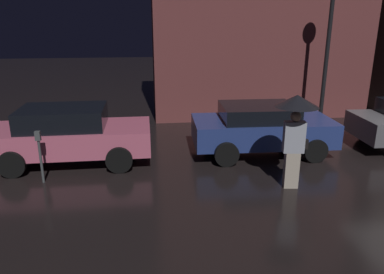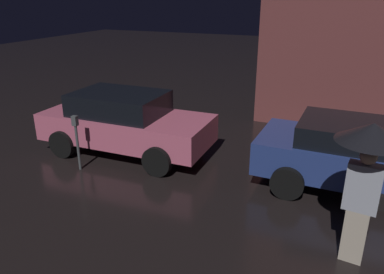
{
  "view_description": "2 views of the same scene",
  "coord_description": "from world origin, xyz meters",
  "px_view_note": "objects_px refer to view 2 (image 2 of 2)",
  "views": [
    {
      "loc": [
        -7.05,
        -8.54,
        3.77
      ],
      "look_at": [
        -6.04,
        -0.0,
        1.02
      ],
      "focal_mm": 35.0,
      "sensor_mm": 36.0,
      "label": 1
    },
    {
      "loc": [
        -4.26,
        -6.11,
        3.78
      ],
      "look_at": [
        -6.92,
        0.21,
        1.14
      ],
      "focal_mm": 35.0,
      "sensor_mm": 36.0,
      "label": 2
    }
  ],
  "objects_px": {
    "parked_car_blue": "(357,155)",
    "parking_meter": "(77,137)",
    "parked_car_pink": "(125,122)",
    "pedestrian_with_umbrella": "(368,161)"
  },
  "relations": [
    {
      "from": "parked_car_blue",
      "to": "parking_meter",
      "type": "bearing_deg",
      "value": -164.49
    },
    {
      "from": "parked_car_pink",
      "to": "parked_car_blue",
      "type": "bearing_deg",
      "value": 0.92
    },
    {
      "from": "pedestrian_with_umbrella",
      "to": "parked_car_pink",
      "type": "bearing_deg",
      "value": -15.55
    },
    {
      "from": "parking_meter",
      "to": "parked_car_pink",
      "type": "bearing_deg",
      "value": 71.46
    },
    {
      "from": "parked_car_pink",
      "to": "pedestrian_with_umbrella",
      "type": "distance_m",
      "value": 5.86
    },
    {
      "from": "parked_car_pink",
      "to": "parked_car_blue",
      "type": "distance_m",
      "value": 5.34
    },
    {
      "from": "parked_car_pink",
      "to": "parking_meter",
      "type": "bearing_deg",
      "value": -108.95
    },
    {
      "from": "parked_car_pink",
      "to": "pedestrian_with_umbrella",
      "type": "relative_size",
      "value": 1.93
    },
    {
      "from": "parked_car_blue",
      "to": "pedestrian_with_umbrella",
      "type": "height_order",
      "value": "pedestrian_with_umbrella"
    },
    {
      "from": "parked_car_pink",
      "to": "parking_meter",
      "type": "height_order",
      "value": "parked_car_pink"
    }
  ]
}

